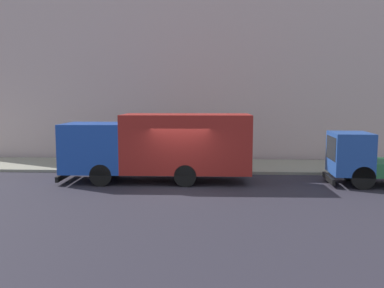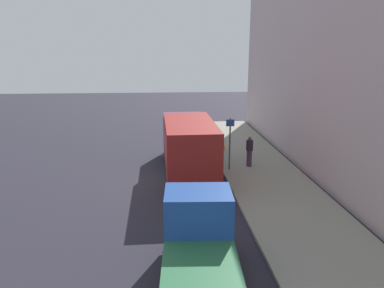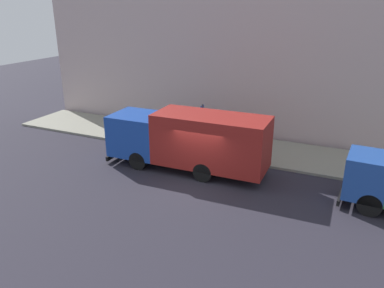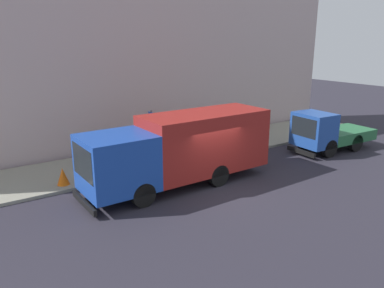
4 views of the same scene
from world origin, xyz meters
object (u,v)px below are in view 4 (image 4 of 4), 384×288
at_px(large_utility_truck, 181,147).
at_px(street_sign_post, 152,135).
at_px(traffic_cone_orange, 63,176).
at_px(small_flatbed_truck, 326,133).
at_px(pedestrian_walking, 132,146).

bearing_deg(large_utility_truck, street_sign_post, 4.26).
bearing_deg(traffic_cone_orange, street_sign_post, -93.29).
xyz_separation_m(small_flatbed_truck, traffic_cone_orange, (2.80, 13.77, -0.57)).
xyz_separation_m(small_flatbed_truck, pedestrian_walking, (3.76, 10.10, -0.06)).
xyz_separation_m(pedestrian_walking, street_sign_post, (-1.20, -0.50, 0.77)).
bearing_deg(small_flatbed_truck, traffic_cone_orange, 81.67).
height_order(small_flatbed_truck, street_sign_post, street_sign_post).
height_order(large_utility_truck, street_sign_post, large_utility_truck).
bearing_deg(street_sign_post, traffic_cone_orange, 86.71).
relative_size(large_utility_truck, traffic_cone_orange, 11.57).
relative_size(small_flatbed_truck, street_sign_post, 1.86).
distance_m(small_flatbed_truck, pedestrian_walking, 10.78).
height_order(small_flatbed_truck, traffic_cone_orange, small_flatbed_truck).
distance_m(large_utility_truck, traffic_cone_orange, 5.18).
bearing_deg(small_flatbed_truck, street_sign_post, 78.23).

